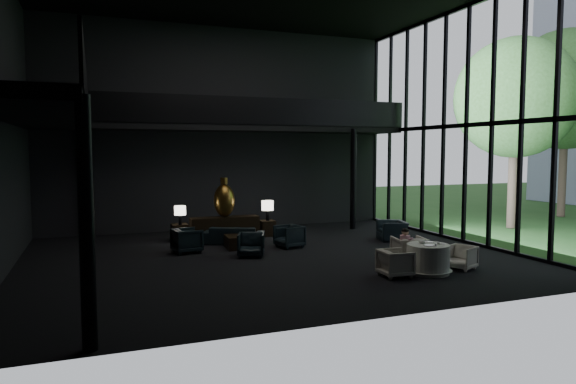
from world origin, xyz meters
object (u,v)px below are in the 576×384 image
object	(u,v)px
console	(225,228)
coffee_table	(240,242)
side_table_right	(267,228)
lounge_armchair_east	(289,235)
bronze_urn	(224,200)
child	(405,239)
lounge_armchair_south	(251,244)
table_lamp_right	(268,206)
dining_table	(428,261)
window_armchair	(392,228)
dining_chair_west	(396,262)
sofa	(234,232)
table_lamp_left	(180,211)
side_table_left	(180,233)
dining_chair_north	(409,248)
dining_chair_east	(461,257)
lounge_armchair_west	(187,238)

from	to	relation	value
console	coffee_table	world-z (taller)	console
side_table_right	lounge_armchair_east	size ratio (longest dim) A/B	0.70
bronze_urn	child	distance (m)	7.05
lounge_armchair_south	child	bearing A→B (deg)	-15.69
table_lamp_right	dining_table	world-z (taller)	table_lamp_right
side_table_right	window_armchair	bearing A→B (deg)	-32.48
table_lamp_right	dining_chair_west	size ratio (longest dim) A/B	1.01
sofa	lounge_armchair_east	size ratio (longest dim) A/B	2.38
table_lamp_left	sofa	size ratio (longest dim) A/B	0.33
lounge_armchair_south	side_table_left	bearing A→B (deg)	135.67
side_table_right	dining_chair_north	world-z (taller)	dining_chair_north
dining_table	window_armchair	bearing A→B (deg)	68.44
bronze_urn	side_table_right	distance (m)	1.94
lounge_armchair_east	dining_chair_east	world-z (taller)	lounge_armchair_east
side_table_right	dining_chair_north	distance (m)	6.29
lounge_armchair_west	child	xyz separation A→B (m)	(5.26, -3.93, 0.30)
console	dining_chair_west	world-z (taller)	console
lounge_armchair_west	dining_chair_west	xyz separation A→B (m)	(4.36, -4.88, -0.08)
window_armchair	lounge_armchair_south	bearing A→B (deg)	-64.78
console	coffee_table	distance (m)	1.97
lounge_armchair_east	lounge_armchair_west	bearing A→B (deg)	-109.06
window_armchair	dining_table	xyz separation A→B (m)	(-1.79, -4.52, -0.11)
window_armchair	side_table_right	bearing A→B (deg)	-106.98
side_table_left	table_lamp_left	world-z (taller)	table_lamp_left
lounge_armchair_west	lounge_armchair_south	world-z (taller)	lounge_armchair_west
side_table_right	child	distance (m)	6.35
side_table_right	child	size ratio (longest dim) A/B	0.97
lounge_armchair_west	dining_chair_north	world-z (taller)	dining_chair_north
lounge_armchair_west	dining_chair_east	size ratio (longest dim) A/B	1.40
console	window_armchair	distance (m)	5.94
console	child	world-z (taller)	child
side_table_left	child	world-z (taller)	child
lounge_armchair_south	coffee_table	xyz separation A→B (m)	(0.06, 1.40, -0.19)
sofa	dining_table	distance (m)	6.86
dining_chair_east	child	xyz separation A→B (m)	(-1.17, 0.86, 0.43)
bronze_urn	dining_chair_west	xyz separation A→B (m)	(2.66, -7.00, -1.01)
bronze_urn	side_table_left	size ratio (longest dim) A/B	2.34
lounge_armchair_east	lounge_armchair_south	bearing A→B (deg)	-72.24
sofa	lounge_armchair_west	size ratio (longest dim) A/B	2.22
lounge_armchair_south	bronze_urn	bearing A→B (deg)	110.38
table_lamp_left	dining_chair_east	xyz separation A→B (m)	(6.33, -6.72, -0.75)
table_lamp_right	window_armchair	distance (m)	4.55
side_table_left	sofa	distance (m)	2.00
lounge_armchair_west	side_table_right	bearing A→B (deg)	-67.90
side_table_left	dining_chair_north	bearing A→B (deg)	-47.76
dining_chair_west	bronze_urn	bearing A→B (deg)	23.28
lounge_armchair_west	lounge_armchair_east	xyz separation A→B (m)	(3.26, -0.32, -0.03)
table_lamp_left	lounge_armchair_south	bearing A→B (deg)	-63.79
table_lamp_right	sofa	world-z (taller)	table_lamp_right
bronze_urn	lounge_armchair_west	size ratio (longest dim) A/B	1.59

